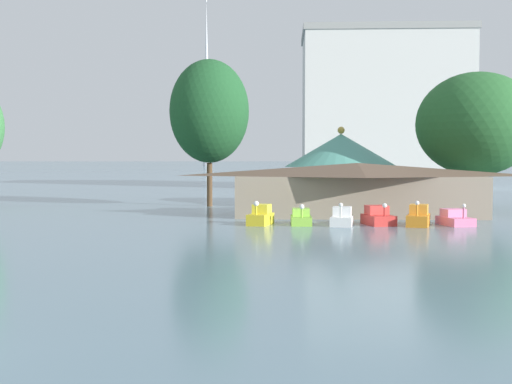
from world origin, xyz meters
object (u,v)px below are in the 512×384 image
Objects in this scene: distant_broadcast_tower at (207,82)px; pedal_boat_lime at (301,218)px; pedal_boat_pink at (455,219)px; pedal_boat_red at (378,217)px; pedal_boat_yellow at (261,216)px; green_roof_pavilion at (341,165)px; pedal_boat_orange at (418,217)px; boathouse at (357,188)px; pedal_boat_white at (342,218)px; background_building_block at (384,110)px; shoreline_tree_right at (476,124)px; shoreline_tree_mid at (209,111)px.

pedal_boat_lime is at bearing -82.13° from distant_broadcast_tower.
pedal_boat_pink is 357.22m from distant_broadcast_tower.
pedal_boat_yellow is at bearing -102.76° from pedal_boat_red.
pedal_boat_lime is 0.28× the size of green_roof_pavilion.
pedal_boat_orange reaches higher than pedal_boat_yellow.
distant_broadcast_tower is (-52.95, 341.22, 47.90)m from boathouse.
pedal_boat_white is 61.02m from background_building_block.
green_roof_pavilion is 13.01m from shoreline_tree_right.
distant_broadcast_tower reaches higher than background_building_block.
boathouse is at bearing 150.30° from pedal_boat_yellow.
distant_broadcast_tower is at bearing 174.23° from pedal_boat_red.
pedal_boat_yellow is 355.47m from distant_broadcast_tower.
green_roof_pavilion is at bearing 165.97° from pedal_boat_lime.
boathouse is (-5.96, 7.59, 1.79)m from pedal_boat_pink.
shoreline_tree_right reaches higher than pedal_boat_yellow.
shoreline_tree_right is (13.47, 15.51, 7.25)m from pedal_boat_white.
shoreline_tree_mid is at bearing -175.76° from green_roof_pavilion.
pedal_boat_red is 0.24× the size of shoreline_tree_right.
pedal_boat_white is 0.81× the size of pedal_boat_pink.
shoreline_tree_right is (24.72, -2.51, -1.41)m from shoreline_tree_mid.
pedal_boat_orange is 2.67m from pedal_boat_pink.
pedal_boat_white is 0.77× the size of pedal_boat_orange.
boathouse is 0.16× the size of distant_broadcast_tower.
pedal_boat_red is 19.69m from shoreline_tree_right.
pedal_boat_pink is 0.02× the size of distant_broadcast_tower.
pedal_boat_yellow is 0.11× the size of background_building_block.
pedal_boat_red is at bearing 115.99° from pedal_boat_white.
pedal_boat_white is 5.30m from pedal_boat_orange.
background_building_block is 0.19× the size of distant_broadcast_tower.
boathouse is at bearing -100.67° from background_building_block.
pedal_boat_white is 19.33m from green_roof_pavilion.
pedal_boat_pink is at bearing 104.98° from pedal_boat_white.
green_roof_pavilion is 337.93m from distant_broadcast_tower.
pedal_boat_yellow is 1.13× the size of pedal_boat_white.
background_building_block is at bearing 92.67° from shoreline_tree_right.
pedal_boat_orange reaches higher than pedal_boat_red.
pedal_boat_red is at bearing 106.13° from pedal_boat_yellow.
pedal_boat_orange is 0.02× the size of distant_broadcast_tower.
pedal_boat_pink is 9.81m from boathouse.
distant_broadcast_tower is (-48.20, 348.77, 49.69)m from pedal_boat_lime.
pedal_boat_pink is at bearing -93.49° from background_building_block.
shoreline_tree_right is at bearing 148.47° from pedal_boat_white.
pedal_boat_white is 0.10× the size of background_building_block.
boathouse is at bearing -156.38° from pedal_boat_pink.
boathouse is at bearing 147.09° from pedal_boat_lime.
background_building_block is at bearing 178.42° from pedal_boat_white.
pedal_boat_lime is 23.11m from shoreline_tree_right.
background_building_block is (9.50, 50.42, 9.98)m from boathouse.
background_building_block is at bearing 60.89° from shoreline_tree_mid.
green_roof_pavilion reaches higher than pedal_boat_white.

